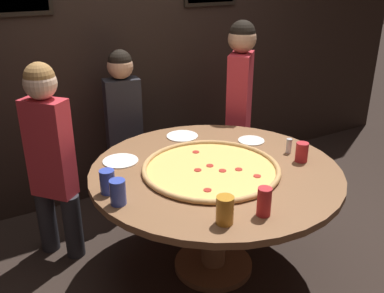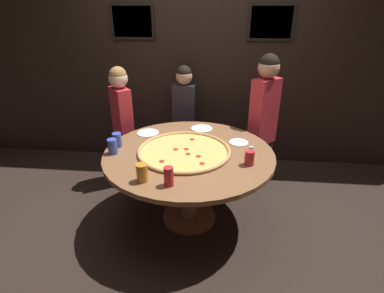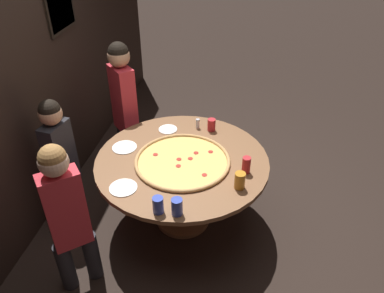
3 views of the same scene
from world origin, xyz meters
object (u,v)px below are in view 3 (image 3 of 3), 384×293
at_px(drink_cup_by_shaker, 240,181).
at_px(condiment_shaker, 198,123).
at_px(white_plate_right_side, 168,129).
at_px(drink_cup_far_right, 211,125).
at_px(diner_side_left, 67,213).
at_px(dining_table, 182,171).
at_px(drink_cup_far_left, 177,207).
at_px(diner_far_left, 124,102).
at_px(drink_cup_front_edge, 246,165).
at_px(giant_pizza, 182,161).
at_px(white_plate_left_side, 124,147).
at_px(diner_side_right, 61,157).
at_px(drink_cup_near_left, 158,205).
at_px(white_plate_far_back, 123,188).

relative_size(drink_cup_by_shaker, condiment_shaker, 1.46).
xyz_separation_m(drink_cup_by_shaker, white_plate_right_side, (0.75, 0.75, -0.07)).
relative_size(drink_cup_far_right, diner_side_left, 0.09).
distance_m(dining_table, drink_cup_far_left, 0.70).
bearing_deg(drink_cup_far_left, diner_far_left, 31.64).
distance_m(drink_cup_front_edge, condiment_shaker, 0.81).
xyz_separation_m(drink_cup_far_left, drink_cup_front_edge, (0.58, -0.46, 0.01)).
bearing_deg(diner_side_left, giant_pizza, -171.66).
bearing_deg(diner_side_left, dining_table, -169.64).
bearing_deg(white_plate_left_side, dining_table, -98.20).
height_order(giant_pizza, diner_far_left, diner_far_left).
distance_m(giant_pizza, diner_side_right, 1.08).
height_order(dining_table, drink_cup_far_right, drink_cup_far_right).
xyz_separation_m(drink_cup_far_right, white_plate_left_side, (-0.44, 0.74, -0.06)).
distance_m(drink_cup_far_left, white_plate_left_side, 0.99).
distance_m(drink_cup_far_right, drink_cup_front_edge, 0.71).
relative_size(drink_cup_far_right, diner_far_left, 0.08).
bearing_deg(drink_cup_near_left, condiment_shaker, -4.42).
height_order(drink_cup_far_left, drink_cup_near_left, drink_cup_far_left).
bearing_deg(drink_cup_far_left, condiment_shaker, 2.17).
height_order(dining_table, giant_pizza, giant_pizza).
bearing_deg(diner_side_left, white_plate_far_back, -169.95).
height_order(drink_cup_far_left, diner_side_left, diner_side_left).
bearing_deg(diner_side_right, white_plate_left_side, 124.61).
distance_m(diner_side_right, diner_side_left, 0.76).
height_order(drink_cup_front_edge, white_plate_far_back, drink_cup_front_edge).
xyz_separation_m(giant_pizza, condiment_shaker, (0.58, -0.04, 0.04)).
relative_size(drink_cup_far_right, white_plate_left_side, 0.55).
relative_size(drink_cup_front_edge, white_plate_right_side, 0.81).
bearing_deg(drink_cup_by_shaker, giant_pizza, 63.62).
bearing_deg(drink_cup_by_shaker, diner_side_left, 113.61).
distance_m(dining_table, diner_side_left, 1.08).
bearing_deg(drink_cup_near_left, drink_cup_far_left, -88.01).
relative_size(giant_pizza, drink_cup_front_edge, 5.61).
xyz_separation_m(drink_cup_by_shaker, diner_side_left, (-0.53, 1.21, -0.04)).
distance_m(drink_cup_near_left, white_plate_right_side, 1.14).
relative_size(drink_cup_by_shaker, drink_cup_near_left, 1.06).
distance_m(diner_side_right, diner_far_left, 0.96).
distance_m(diner_far_left, diner_side_left, 1.57).
xyz_separation_m(giant_pizza, drink_cup_front_edge, (-0.05, -0.55, 0.06)).
relative_size(white_plate_left_side, white_plate_far_back, 1.01).
xyz_separation_m(drink_cup_by_shaker, white_plate_far_back, (-0.17, 0.90, -0.07)).
relative_size(drink_cup_near_left, white_plate_left_side, 0.59).
relative_size(white_plate_far_back, diner_side_right, 0.17).
bearing_deg(white_plate_right_side, drink_cup_far_left, -163.64).
bearing_deg(drink_cup_far_right, drink_cup_front_edge, -148.63).
distance_m(drink_cup_far_right, drink_cup_far_left, 1.19).
height_order(giant_pizza, condiment_shaker, condiment_shaker).
relative_size(dining_table, condiment_shaker, 15.73).
bearing_deg(dining_table, drink_cup_far_left, -171.73).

